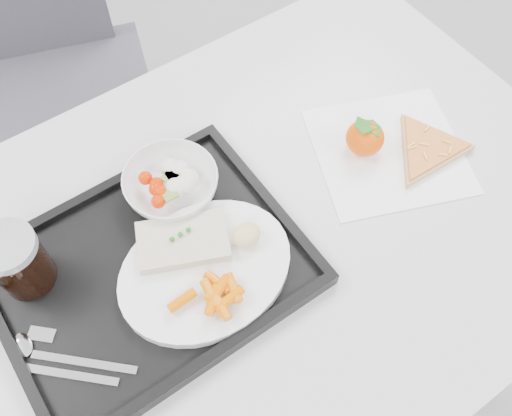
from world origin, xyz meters
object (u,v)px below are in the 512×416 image
object	(u,v)px
table	(241,258)
cola_glass	(18,261)
salad_bowl	(171,185)
tray	(150,271)
dinner_plate	(205,270)
chair	(45,54)
tangerine	(365,138)
pizza_slice	(428,149)

from	to	relation	value
table	cola_glass	size ratio (longest dim) A/B	11.11
table	cola_glass	xyz separation A→B (m)	(-0.30, 0.12, 0.14)
table	salad_bowl	distance (m)	0.17
cola_glass	tray	bearing A→B (deg)	-30.88
cola_glass	dinner_plate	bearing A→B (deg)	-33.14
chair	tray	distance (m)	0.81
chair	tangerine	size ratio (longest dim) A/B	12.00
tray	tangerine	xyz separation A→B (m)	(0.42, -0.00, 0.03)
table	tangerine	bearing A→B (deg)	5.19
table	dinner_plate	distance (m)	0.12
table	tangerine	distance (m)	0.29
salad_bowl	dinner_plate	bearing A→B (deg)	-101.99
tangerine	pizza_slice	bearing A→B (deg)	-37.03
pizza_slice	dinner_plate	bearing A→B (deg)	177.51
tray	dinner_plate	size ratio (longest dim) A/B	1.67
cola_glass	pizza_slice	distance (m)	0.68
pizza_slice	chair	bearing A→B (deg)	115.95
pizza_slice	salad_bowl	bearing A→B (deg)	157.33
dinner_plate	salad_bowl	distance (m)	0.16
chair	salad_bowl	size ratio (longest dim) A/B	6.11
pizza_slice	tray	bearing A→B (deg)	171.97
chair	tangerine	bearing A→B (deg)	-67.51
tangerine	chair	bearing A→B (deg)	112.49
cola_glass	tangerine	size ratio (longest dim) A/B	1.39
tangerine	cola_glass	bearing A→B (deg)	170.53
salad_bowl	pizza_slice	size ratio (longest dim) A/B	0.63
tangerine	pizza_slice	distance (m)	0.11
tray	pizza_slice	distance (m)	0.51
dinner_plate	tray	bearing A→B (deg)	142.19
dinner_plate	cola_glass	xyz separation A→B (m)	(-0.22, 0.14, 0.05)
chair	cola_glass	size ratio (longest dim) A/B	8.61
cola_glass	tangerine	distance (m)	0.58
salad_bowl	cola_glass	bearing A→B (deg)	-178.22
dinner_plate	tangerine	bearing A→B (deg)	7.84
tray	cola_glass	world-z (taller)	cola_glass
dinner_plate	tangerine	world-z (taller)	tangerine
chair	pizza_slice	size ratio (longest dim) A/B	3.82
cola_glass	tangerine	xyz separation A→B (m)	(0.57, -0.10, -0.04)
dinner_plate	cola_glass	world-z (taller)	cola_glass
tangerine	dinner_plate	bearing A→B (deg)	-172.16
tangerine	pizza_slice	size ratio (longest dim) A/B	0.32
table	salad_bowl	size ratio (longest dim) A/B	7.89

